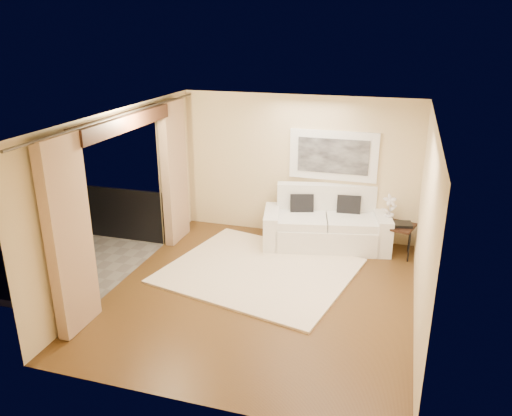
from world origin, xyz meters
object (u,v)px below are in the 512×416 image
at_px(ice_bucket, 58,224).
at_px(balcony_chair_near, 56,263).
at_px(side_table, 398,228).
at_px(balcony_chair_far, 67,229).
at_px(bistro_table, 61,238).
at_px(orchid, 390,208).
at_px(sofa, 326,225).

bearing_deg(ice_bucket, balcony_chair_near, -57.45).
xyz_separation_m(side_table, balcony_chair_far, (-5.39, -1.91, 0.10)).
xyz_separation_m(balcony_chair_near, ice_bucket, (-0.46, 0.72, 0.29)).
distance_m(bistro_table, ice_bucket, 0.24).
xyz_separation_m(side_table, balcony_chair_near, (-4.85, -2.91, 0.01)).
relative_size(side_table, orchid, 1.30).
bearing_deg(balcony_chair_near, ice_bucket, 140.03).
xyz_separation_m(bistro_table, balcony_chair_near, (0.35, -0.61, -0.11)).
xyz_separation_m(sofa, orchid, (1.11, 0.02, 0.44)).
bearing_deg(bistro_table, balcony_chair_far, 115.79).
bearing_deg(bistro_table, balcony_chair_near, -60.26).
bearing_deg(ice_bucket, balcony_chair_far, 105.34).
bearing_deg(sofa, balcony_chair_far, -165.88).
xyz_separation_m(sofa, ice_bucket, (-4.02, -2.29, 0.43)).
bearing_deg(sofa, balcony_chair_near, -151.81).
relative_size(orchid, ice_bucket, 2.51).
distance_m(orchid, ice_bucket, 5.63).
distance_m(sofa, ice_bucket, 4.65).
bearing_deg(sofa, side_table, -16.43).
relative_size(sofa, ice_bucket, 12.09).
bearing_deg(side_table, bistro_table, -156.08).
height_order(side_table, balcony_chair_far, balcony_chair_far).
xyz_separation_m(sofa, bistro_table, (-3.91, -2.40, 0.25)).
bearing_deg(ice_bucket, bistro_table, -45.21).
bearing_deg(side_table, orchid, 145.85).
height_order(balcony_chair_near, ice_bucket, ice_bucket).
distance_m(side_table, balcony_chair_near, 5.66).
bearing_deg(sofa, bistro_table, -160.42).
height_order(sofa, balcony_chair_near, sofa).
bearing_deg(ice_bucket, orchid, 24.24).
bearing_deg(ice_bucket, sofa, 29.64).
xyz_separation_m(bistro_table, ice_bucket, (-0.11, 0.11, 0.18)).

